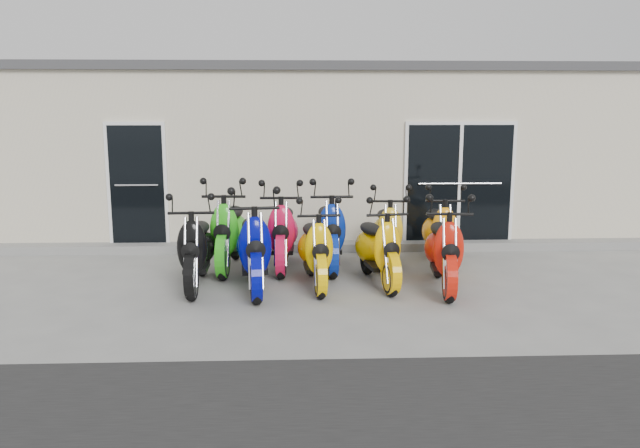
# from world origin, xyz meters

# --- Properties ---
(ground) EXTENTS (80.00, 80.00, 0.00)m
(ground) POSITION_xyz_m (0.00, 0.00, 0.00)
(ground) COLOR gray
(ground) RESTS_ON ground
(building) EXTENTS (14.00, 6.00, 3.20)m
(building) POSITION_xyz_m (0.00, 5.20, 1.60)
(building) COLOR beige
(building) RESTS_ON ground
(roof_cap) EXTENTS (14.20, 6.20, 0.16)m
(roof_cap) POSITION_xyz_m (0.00, 5.20, 3.28)
(roof_cap) COLOR #3F3F42
(roof_cap) RESTS_ON building
(front_step) EXTENTS (14.00, 0.40, 0.15)m
(front_step) POSITION_xyz_m (0.00, 2.02, 0.07)
(front_step) COLOR gray
(front_step) RESTS_ON ground
(door_left) EXTENTS (1.07, 0.08, 2.22)m
(door_left) POSITION_xyz_m (-3.20, 2.17, 1.26)
(door_left) COLOR black
(door_left) RESTS_ON front_step
(door_right) EXTENTS (2.02, 0.08, 2.22)m
(door_right) POSITION_xyz_m (2.60, 2.17, 1.26)
(door_right) COLOR black
(door_right) RESTS_ON front_step
(scooter_front_black) EXTENTS (0.78, 1.96, 1.43)m
(scooter_front_black) POSITION_xyz_m (-1.80, -0.29, 0.72)
(scooter_front_black) COLOR black
(scooter_front_black) RESTS_ON ground
(scooter_front_blue) EXTENTS (0.95, 2.14, 1.54)m
(scooter_front_blue) POSITION_xyz_m (-0.97, -0.42, 0.77)
(scooter_front_blue) COLOR #020687
(scooter_front_blue) RESTS_ON ground
(scooter_front_orange_a) EXTENTS (0.81, 1.90, 1.37)m
(scooter_front_orange_a) POSITION_xyz_m (-0.10, -0.29, 0.68)
(scooter_front_orange_a) COLOR #FFC400
(scooter_front_orange_a) RESTS_ON ground
(scooter_front_orange_b) EXTENTS (0.95, 1.92, 1.36)m
(scooter_front_orange_b) POSITION_xyz_m (0.81, -0.23, 0.68)
(scooter_front_orange_b) COLOR #FFBA00
(scooter_front_orange_b) RESTS_ON ground
(scooter_front_red) EXTENTS (0.91, 2.00, 1.43)m
(scooter_front_red) POSITION_xyz_m (1.70, -0.51, 0.71)
(scooter_front_red) COLOR red
(scooter_front_red) RESTS_ON ground
(scooter_back_green) EXTENTS (0.85, 2.10, 1.53)m
(scooter_back_green) POSITION_xyz_m (-1.44, 0.77, 0.76)
(scooter_back_green) COLOR green
(scooter_back_green) RESTS_ON ground
(scooter_back_red) EXTENTS (0.79, 2.04, 1.49)m
(scooter_back_red) POSITION_xyz_m (-0.59, 0.79, 0.74)
(scooter_back_red) COLOR red
(scooter_back_red) RESTS_ON ground
(scooter_back_blue) EXTENTS (0.77, 2.05, 1.51)m
(scooter_back_blue) POSITION_xyz_m (0.16, 0.78, 0.75)
(scooter_back_blue) COLOR #092498
(scooter_back_blue) RESTS_ON ground
(scooter_back_yellow) EXTENTS (0.82, 1.94, 1.40)m
(scooter_back_yellow) POSITION_xyz_m (1.11, 0.85, 0.70)
(scooter_back_yellow) COLOR yellow
(scooter_back_yellow) RESTS_ON ground
(scooter_back_extra) EXTENTS (0.82, 1.94, 1.40)m
(scooter_back_extra) POSITION_xyz_m (1.96, 0.85, 0.70)
(scooter_back_extra) COLOR #FF9A0D
(scooter_back_extra) RESTS_ON ground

